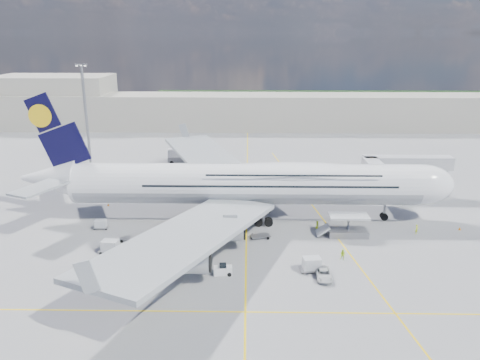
{
  "coord_description": "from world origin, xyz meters",
  "views": [
    {
      "loc": [
        0.23,
        -69.52,
        32.49
      ],
      "look_at": [
        -1.16,
        8.0,
        8.08
      ],
      "focal_mm": 35.0,
      "sensor_mm": 36.0,
      "label": 1
    }
  ],
  "objects_px": {
    "dolly_back": "(101,224)",
    "cone_wing_left_outer": "(214,186)",
    "cargo_loader": "(347,229)",
    "jet_bridge": "(396,167)",
    "dolly_row_b": "(110,246)",
    "baggage_tug": "(223,270)",
    "dolly_nose_near": "(260,236)",
    "catering_truck_outer": "(180,157)",
    "cone_wing_right_outer": "(120,287)",
    "dolly_nose_far": "(312,264)",
    "service_van": "(324,274)",
    "cone_nose": "(460,228)",
    "dolly_row_a": "(131,239)",
    "airliner": "(248,183)",
    "catering_truck_inner": "(206,171)",
    "cone_wing_right_inner": "(189,239)",
    "crew_van": "(317,225)",
    "crew_tug": "(214,244)",
    "crew_loader": "(343,255)",
    "light_mast": "(86,115)",
    "crew_nose": "(417,229)",
    "dolly_row_c": "(196,266)",
    "cone_wing_left_inner": "(176,188)",
    "cone_tail": "(108,204)",
    "crew_wing": "(173,257)"
  },
  "relations": [
    {
      "from": "dolly_back",
      "to": "cone_wing_left_outer",
      "type": "distance_m",
      "value": 29.27
    },
    {
      "from": "cargo_loader",
      "to": "dolly_back",
      "type": "height_order",
      "value": "cargo_loader"
    },
    {
      "from": "jet_bridge",
      "to": "dolly_row_b",
      "type": "xyz_separation_m",
      "value": [
        -50.74,
        -25.27,
        -5.72
      ]
    },
    {
      "from": "baggage_tug",
      "to": "dolly_nose_near",
      "type": "bearing_deg",
      "value": 60.69
    },
    {
      "from": "catering_truck_outer",
      "to": "cone_wing_right_outer",
      "type": "relative_size",
      "value": 13.79
    },
    {
      "from": "dolly_nose_far",
      "to": "service_van",
      "type": "relative_size",
      "value": 0.8
    },
    {
      "from": "service_van",
      "to": "cone_nose",
      "type": "bearing_deg",
      "value": 35.31
    },
    {
      "from": "dolly_row_a",
      "to": "catering_truck_outer",
      "type": "height_order",
      "value": "catering_truck_outer"
    },
    {
      "from": "dolly_back",
      "to": "airliner",
      "type": "bearing_deg",
      "value": 8.83
    },
    {
      "from": "jet_bridge",
      "to": "catering_truck_inner",
      "type": "height_order",
      "value": "jet_bridge"
    },
    {
      "from": "dolly_row_a",
      "to": "cone_wing_right_inner",
      "type": "distance_m",
      "value": 9.44
    },
    {
      "from": "crew_van",
      "to": "cone_wing_left_outer",
      "type": "bearing_deg",
      "value": 17.91
    },
    {
      "from": "cone_nose",
      "to": "dolly_row_a",
      "type": "bearing_deg",
      "value": -174.34
    },
    {
      "from": "crew_tug",
      "to": "cone_wing_left_outer",
      "type": "distance_m",
      "value": 30.49
    },
    {
      "from": "cone_wing_right_outer",
      "to": "crew_loader",
      "type": "bearing_deg",
      "value": 15.99
    },
    {
      "from": "dolly_nose_far",
      "to": "cone_wing_right_outer",
      "type": "relative_size",
      "value": 7.45
    },
    {
      "from": "light_mast",
      "to": "cone_wing_left_outer",
      "type": "distance_m",
      "value": 39.19
    },
    {
      "from": "catering_truck_outer",
      "to": "crew_nose",
      "type": "distance_m",
      "value": 63.77
    },
    {
      "from": "dolly_row_a",
      "to": "crew_tug",
      "type": "xyz_separation_m",
      "value": [
        13.83,
        -2.51,
        0.44
      ]
    },
    {
      "from": "baggage_tug",
      "to": "catering_truck_inner",
      "type": "distance_m",
      "value": 45.82
    },
    {
      "from": "crew_nose",
      "to": "dolly_back",
      "type": "bearing_deg",
      "value": 125.93
    },
    {
      "from": "crew_loader",
      "to": "cone_wing_right_outer",
      "type": "distance_m",
      "value": 32.46
    },
    {
      "from": "dolly_row_b",
      "to": "cone_wing_right_inner",
      "type": "distance_m",
      "value": 12.43
    },
    {
      "from": "airliner",
      "to": "dolly_row_b",
      "type": "relative_size",
      "value": 22.36
    },
    {
      "from": "dolly_row_c",
      "to": "cone_wing_right_inner",
      "type": "xyz_separation_m",
      "value": [
        -2.28,
        9.42,
        -0.09
      ]
    },
    {
      "from": "dolly_nose_near",
      "to": "cone_wing_left_inner",
      "type": "relative_size",
      "value": 5.98
    },
    {
      "from": "dolly_back",
      "to": "cone_wing_left_outer",
      "type": "relative_size",
      "value": 4.51
    },
    {
      "from": "light_mast",
      "to": "dolly_nose_far",
      "type": "height_order",
      "value": "light_mast"
    },
    {
      "from": "cargo_loader",
      "to": "cone_wing_right_inner",
      "type": "bearing_deg",
      "value": -174.36
    },
    {
      "from": "baggage_tug",
      "to": "crew_tug",
      "type": "relative_size",
      "value": 1.64
    },
    {
      "from": "catering_truck_outer",
      "to": "cone_wing_right_outer",
      "type": "xyz_separation_m",
      "value": [
        0.84,
        -62.59,
        -1.56
      ]
    },
    {
      "from": "cone_wing_left_inner",
      "to": "cone_wing_right_inner",
      "type": "xyz_separation_m",
      "value": [
        5.91,
        -26.42,
        -0.04
      ]
    },
    {
      "from": "catering_truck_inner",
      "to": "crew_tug",
      "type": "height_order",
      "value": "catering_truck_inner"
    },
    {
      "from": "airliner",
      "to": "cone_wing_right_inner",
      "type": "height_order",
      "value": "airliner"
    },
    {
      "from": "cone_nose",
      "to": "cone_wing_right_outer",
      "type": "bearing_deg",
      "value": -159.07
    },
    {
      "from": "crew_loader",
      "to": "cone_wing_right_inner",
      "type": "bearing_deg",
      "value": -172.14
    },
    {
      "from": "airliner",
      "to": "dolly_back",
      "type": "relative_size",
      "value": 30.21
    },
    {
      "from": "cargo_loader",
      "to": "crew_van",
      "type": "height_order",
      "value": "cargo_loader"
    },
    {
      "from": "dolly_nose_far",
      "to": "cone_wing_right_inner",
      "type": "height_order",
      "value": "dolly_nose_far"
    },
    {
      "from": "jet_bridge",
      "to": "cone_wing_right_inner",
      "type": "distance_m",
      "value": 44.83
    },
    {
      "from": "cone_tail",
      "to": "crew_van",
      "type": "bearing_deg",
      "value": -15.17
    },
    {
      "from": "catering_truck_outer",
      "to": "airliner",
      "type": "bearing_deg",
      "value": -71.95
    },
    {
      "from": "cargo_loader",
      "to": "light_mast",
      "type": "distance_m",
      "value": 71.72
    },
    {
      "from": "service_van",
      "to": "crew_wing",
      "type": "bearing_deg",
      "value": 170.51
    },
    {
      "from": "dolly_nose_near",
      "to": "cone_wing_right_outer",
      "type": "xyz_separation_m",
      "value": [
        -19.01,
        -16.57,
        -0.13
      ]
    },
    {
      "from": "dolly_row_c",
      "to": "crew_tug",
      "type": "distance_m",
      "value": 7.0
    },
    {
      "from": "dolly_nose_far",
      "to": "light_mast",
      "type": "bearing_deg",
      "value": 123.94
    },
    {
      "from": "catering_truck_outer",
      "to": "cone_wing_left_outer",
      "type": "height_order",
      "value": "catering_truck_outer"
    },
    {
      "from": "airliner",
      "to": "cone_wing_right_inner",
      "type": "xyz_separation_m",
      "value": [
        -9.7,
        -9.7,
        -6.62
      ]
    },
    {
      "from": "dolly_row_c",
      "to": "cone_nose",
      "type": "relative_size",
      "value": 5.98
    }
  ]
}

